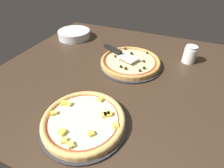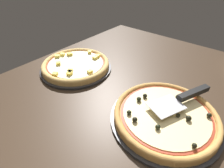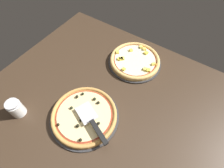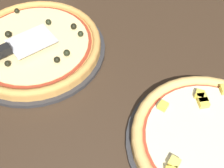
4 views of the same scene
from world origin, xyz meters
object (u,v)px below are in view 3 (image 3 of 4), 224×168
Objects in this scene: pizza_back at (134,60)px; parmesan_shaker at (16,108)px; serving_spatula at (95,127)px; pizza_front at (84,115)px.

parmesan_shaker is (-32.76, -64.29, 2.49)cm from pizza_back.
parmesan_shaker reaches higher than pizza_back.
parmesan_shaker is at bearing -160.09° from serving_spatula.
pizza_back is 72.20cm from parmesan_shaker.
pizza_front is 10.39cm from serving_spatula.
parmesan_shaker is at bearing -117.00° from pizza_back.
serving_spatula is at bearing -82.08° from pizza_back.
pizza_back is at bearing 63.00° from parmesan_shaker.
pizza_front is at bearing 164.51° from serving_spatula.
pizza_front reaches higher than pizza_back.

